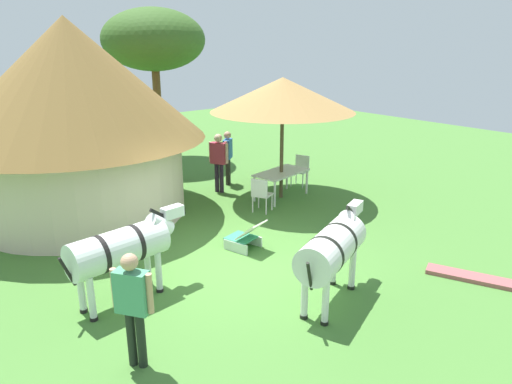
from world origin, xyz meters
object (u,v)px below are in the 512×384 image
(guest_behind_table, at_px, (228,153))
(patio_chair_near_hut, at_px, (301,168))
(zebra_nearest_camera, at_px, (333,248))
(striped_lounge_chair, at_px, (245,237))
(thatched_hut, at_px, (74,111))
(shade_umbrella, at_px, (283,95))
(zebra_by_umbrella, at_px, (122,248))
(acacia_tree_far_lawn, at_px, (154,40))
(patio_chair_east_end, at_px, (261,193))
(patio_dining_table, at_px, (281,175))
(guest_beside_umbrella, at_px, (219,158))
(standing_watcher, at_px, (133,300))

(guest_behind_table, bearing_deg, patio_chair_near_hut, -82.76)
(guest_behind_table, relative_size, zebra_nearest_camera, 0.73)
(striped_lounge_chair, xyz_separation_m, zebra_nearest_camera, (-0.20, -2.57, 0.73))
(thatched_hut, relative_size, shade_umbrella, 1.61)
(zebra_by_umbrella, bearing_deg, thatched_hut, 161.30)
(zebra_nearest_camera, relative_size, zebra_by_umbrella, 0.96)
(acacia_tree_far_lawn, bearing_deg, thatched_hut, -138.41)
(patio_chair_east_end, height_order, patio_chair_near_hut, same)
(patio_chair_east_end, bearing_deg, striped_lounge_chair, -73.73)
(shade_umbrella, distance_m, patio_chair_east_end, 2.67)
(patio_dining_table, bearing_deg, patio_chair_near_hut, 21.03)
(guest_beside_umbrella, xyz_separation_m, standing_watcher, (-5.31, -5.52, -0.02))
(shade_umbrella, relative_size, striped_lounge_chair, 4.29)
(guest_beside_umbrella, bearing_deg, patio_chair_near_hut, -140.16)
(guest_beside_umbrella, relative_size, acacia_tree_far_lawn, 0.32)
(patio_chair_near_hut, bearing_deg, patio_dining_table, 90.00)
(patio_dining_table, relative_size, patio_chair_east_end, 1.90)
(zebra_by_umbrella, relative_size, acacia_tree_far_lawn, 0.44)
(patio_dining_table, relative_size, patio_chair_near_hut, 1.90)
(shade_umbrella, bearing_deg, patio_chair_east_end, -155.27)
(patio_dining_table, relative_size, standing_watcher, 1.02)
(patio_chair_near_hut, height_order, zebra_nearest_camera, zebra_nearest_camera)
(zebra_by_umbrella, bearing_deg, guest_behind_table, 122.91)
(striped_lounge_chair, height_order, zebra_by_umbrella, zebra_by_umbrella)
(zebra_nearest_camera, bearing_deg, standing_watcher, -120.40)
(striped_lounge_chair, relative_size, zebra_nearest_camera, 0.40)
(guest_behind_table, xyz_separation_m, zebra_nearest_camera, (-2.70, -6.54, 0.01))
(shade_umbrella, height_order, patio_dining_table, shade_umbrella)
(thatched_hut, xyz_separation_m, patio_chair_near_hut, (5.94, -1.75, -2.09))
(guest_beside_umbrella, xyz_separation_m, acacia_tree_far_lawn, (0.59, 4.50, 3.15))
(shade_umbrella, relative_size, zebra_by_umbrella, 1.65)
(guest_behind_table, height_order, striped_lounge_chair, guest_behind_table)
(shade_umbrella, distance_m, standing_watcher, 7.74)
(standing_watcher, bearing_deg, zebra_by_umbrella, 126.04)
(shade_umbrella, bearing_deg, guest_beside_umbrella, 124.79)
(guest_behind_table, distance_m, standing_watcher, 8.45)
(striped_lounge_chair, height_order, zebra_nearest_camera, zebra_nearest_camera)
(patio_chair_east_end, xyz_separation_m, acacia_tree_far_lawn, (0.76, 6.56, 3.65))
(striped_lounge_chair, bearing_deg, zebra_by_umbrella, 172.02)
(zebra_nearest_camera, bearing_deg, thatched_hut, 172.63)
(standing_watcher, bearing_deg, acacia_tree_far_lawn, 115.53)
(patio_chair_near_hut, xyz_separation_m, acacia_tree_far_lawn, (-1.69, 5.52, 3.65))
(thatched_hut, xyz_separation_m, acacia_tree_far_lawn, (4.25, 3.77, 1.56))
(striped_lounge_chair, bearing_deg, patio_chair_east_end, 26.37)
(thatched_hut, bearing_deg, shade_umbrella, -25.41)
(standing_watcher, bearing_deg, thatched_hut, 131.21)
(guest_beside_umbrella, distance_m, zebra_by_umbrella, 6.07)
(standing_watcher, xyz_separation_m, striped_lounge_chair, (3.46, 2.01, -0.74))
(zebra_by_umbrella, bearing_deg, zebra_nearest_camera, 43.91)
(guest_beside_umbrella, bearing_deg, patio_dining_table, -171.27)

